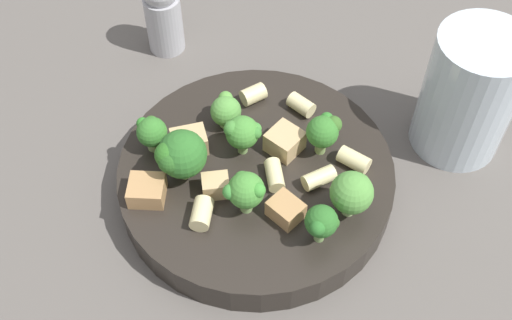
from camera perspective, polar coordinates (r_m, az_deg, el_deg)
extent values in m
plane|color=#5B5651|center=(0.54, 0.00, -2.53)|extent=(2.00, 2.00, 0.00)
cylinder|color=#28231E|center=(0.52, 0.00, -1.62)|extent=(0.22, 0.22, 0.03)
cylinder|color=silver|center=(0.52, 0.00, -0.88)|extent=(0.20, 0.20, 0.01)
torus|color=#28231E|center=(0.51, 0.00, -0.82)|extent=(0.22, 0.22, 0.00)
cylinder|color=#84AD60|center=(0.48, -0.87, -3.84)|extent=(0.01, 0.01, 0.02)
sphere|color=#478E38|center=(0.47, -0.89, -2.71)|extent=(0.03, 0.03, 0.03)
sphere|color=#408B33|center=(0.47, -1.24, -1.70)|extent=(0.01, 0.01, 0.01)
sphere|color=#3F8F3A|center=(0.47, -2.27, -2.84)|extent=(0.01, 0.01, 0.01)
sphere|color=green|center=(0.46, -0.06, -2.71)|extent=(0.01, 0.01, 0.01)
cylinder|color=#84AD60|center=(0.47, 5.68, -6.45)|extent=(0.01, 0.01, 0.02)
sphere|color=#2D6B28|center=(0.46, 5.83, -5.44)|extent=(0.02, 0.02, 0.02)
sphere|color=#2C6124|center=(0.46, 6.87, -5.56)|extent=(0.01, 0.01, 0.01)
sphere|color=#2C6E2A|center=(0.45, 5.49, -6.02)|extent=(0.01, 0.01, 0.01)
cylinder|color=#9EC175|center=(0.49, 8.26, -4.10)|extent=(0.01, 0.01, 0.02)
sphere|color=#569942|center=(0.47, 8.50, -2.89)|extent=(0.03, 0.03, 0.03)
sphere|color=#578343|center=(0.47, 7.69, -3.28)|extent=(0.01, 0.01, 0.01)
sphere|color=#548A3C|center=(0.47, 9.29, -2.02)|extent=(0.01, 0.01, 0.01)
cylinder|color=#84AD60|center=(0.52, -1.20, 1.33)|extent=(0.01, 0.01, 0.01)
sphere|color=#478E38|center=(0.51, -1.23, 2.47)|extent=(0.03, 0.03, 0.03)
sphere|color=#3C8033|center=(0.50, -0.26, 2.41)|extent=(0.01, 0.01, 0.01)
sphere|color=#458938|center=(0.50, -2.12, 2.76)|extent=(0.01, 0.01, 0.01)
sphere|color=#418937|center=(0.51, -0.15, 2.80)|extent=(0.01, 0.01, 0.01)
cylinder|color=#84AD60|center=(0.50, -6.36, -0.87)|extent=(0.01, 0.01, 0.02)
sphere|color=#2D6B28|center=(0.49, -6.57, 0.53)|extent=(0.04, 0.04, 0.04)
sphere|color=#2E6B22|center=(0.48, -7.86, 0.47)|extent=(0.02, 0.02, 0.02)
sphere|color=#2B6022|center=(0.48, -7.59, -0.04)|extent=(0.02, 0.02, 0.02)
cylinder|color=#93B766|center=(0.53, -9.06, 1.51)|extent=(0.01, 0.01, 0.01)
sphere|color=#387A2D|center=(0.52, -9.24, 2.47)|extent=(0.02, 0.02, 0.02)
sphere|color=#396929|center=(0.52, -9.29, 3.26)|extent=(0.01, 0.01, 0.01)
sphere|color=#307F28|center=(0.52, -10.06, 3.23)|extent=(0.01, 0.01, 0.01)
cylinder|color=#93B766|center=(0.52, 5.77, 1.36)|extent=(0.01, 0.01, 0.02)
sphere|color=#387A2D|center=(0.51, 5.92, 2.51)|extent=(0.03, 0.03, 0.03)
sphere|color=#327B2C|center=(0.51, 6.30, 3.65)|extent=(0.01, 0.01, 0.01)
sphere|color=#3A6828|center=(0.51, 6.87, 3.15)|extent=(0.01, 0.01, 0.01)
cylinder|color=#84AD60|center=(0.54, -2.65, 3.48)|extent=(0.01, 0.01, 0.01)
sphere|color=#569942|center=(0.53, -2.70, 4.36)|extent=(0.03, 0.03, 0.03)
sphere|color=#528545|center=(0.53, -3.32, 4.05)|extent=(0.01, 0.01, 0.01)
sphere|color=#599C40|center=(0.53, -2.72, 5.50)|extent=(0.01, 0.01, 0.01)
cylinder|color=beige|center=(0.55, 0.05, 5.86)|extent=(0.02, 0.02, 0.01)
cylinder|color=beige|center=(0.55, 4.03, 4.91)|extent=(0.03, 0.03, 0.01)
cylinder|color=beige|center=(0.52, 8.65, 0.31)|extent=(0.03, 0.03, 0.01)
cylinder|color=beige|center=(0.50, 1.66, -1.35)|extent=(0.03, 0.02, 0.01)
cylinder|color=beige|center=(0.50, 5.63, -1.59)|extent=(0.02, 0.03, 0.01)
cylinder|color=beige|center=(0.48, -4.85, -4.76)|extent=(0.03, 0.02, 0.02)
cube|color=tan|center=(0.48, 2.66, -4.45)|extent=(0.03, 0.03, 0.02)
cube|color=tan|center=(0.52, 2.57, 1.66)|extent=(0.04, 0.04, 0.02)
cube|color=tan|center=(0.52, -5.95, 1.63)|extent=(0.03, 0.03, 0.02)
cube|color=tan|center=(0.49, -3.61, -2.30)|extent=(0.02, 0.02, 0.02)
cube|color=tan|center=(0.50, -9.68, -2.68)|extent=(0.03, 0.03, 0.02)
cylinder|color=silver|center=(0.55, 18.40, 5.58)|extent=(0.08, 0.08, 0.11)
cylinder|color=silver|center=(0.58, 17.55, 3.25)|extent=(0.07, 0.07, 0.04)
cylinder|color=#B2B2B7|center=(0.64, -8.14, 11.93)|extent=(0.04, 0.04, 0.06)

